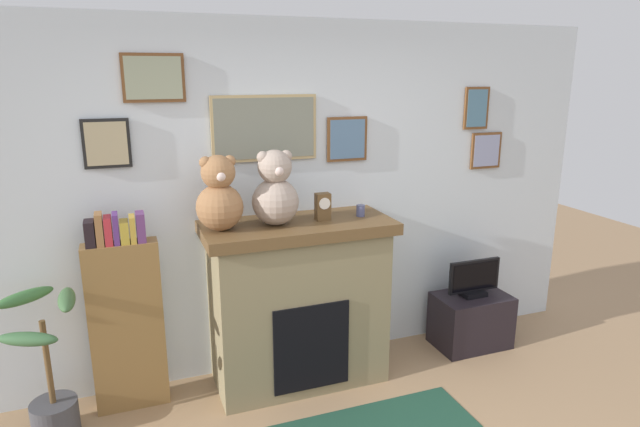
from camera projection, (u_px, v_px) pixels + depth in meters
back_wall at (283, 199)px, 4.07m from camera, size 5.20×0.15×2.60m
fireplace at (298, 302)px, 3.93m from camera, size 1.33×0.63×1.22m
bookshelf at (126, 319)px, 3.60m from camera, size 0.47×0.16×1.38m
potted_plant at (51, 384)px, 3.36m from camera, size 0.48×0.55×0.94m
tv_stand at (471, 320)px, 4.53m from camera, size 0.60×0.40×0.44m
television at (474, 280)px, 4.43m from camera, size 0.46×0.14×0.31m
candle_jar at (361, 211)px, 3.91m from camera, size 0.06×0.06×0.08m
mantel_clock at (323, 207)px, 3.80m from camera, size 0.10×0.08×0.19m
teddy_bear_cream at (219, 197)px, 3.52m from camera, size 0.31×0.31×0.50m
teddy_bear_brown at (275, 192)px, 3.65m from camera, size 0.32×0.32×0.51m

